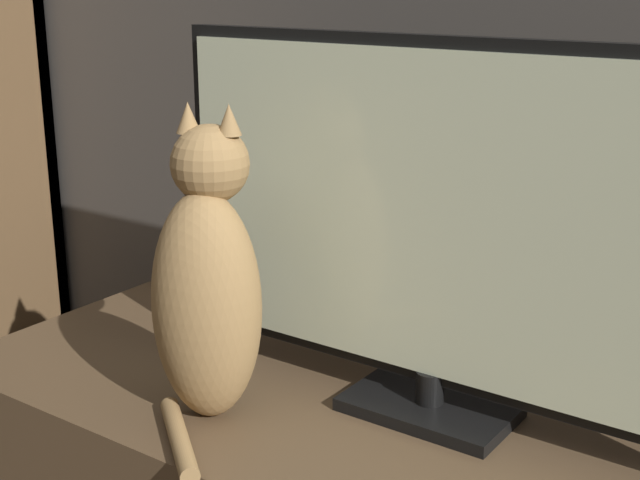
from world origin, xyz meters
TOP-DOWN VIEW (x-y plane):
  - tv at (0.01, 0.97)m, footprint 0.93×0.15m
  - cat at (-0.27, 0.78)m, footprint 0.23×0.28m

SIDE VIEW (x-z plane):
  - cat at x=-0.27m, z-range 0.47..0.95m
  - tv at x=0.01m, z-range 0.51..1.09m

